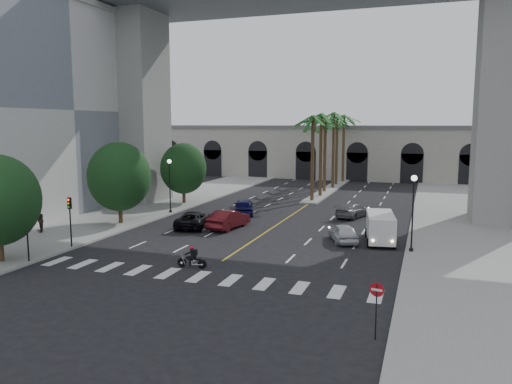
{
  "coord_description": "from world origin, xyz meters",
  "views": [
    {
      "loc": [
        12.21,
        -26.68,
        8.73
      ],
      "look_at": [
        0.92,
        6.0,
        4.0
      ],
      "focal_mm": 35.0,
      "sensor_mm": 36.0,
      "label": 1
    }
  ],
  "objects_px": {
    "car_c": "(194,219)",
    "cargo_van": "(380,227)",
    "motorcycle_rider": "(193,258)",
    "pedestrian_b": "(39,220)",
    "lamp_post_left_far": "(170,181)",
    "car_d": "(353,210)",
    "car_a": "(343,233)",
    "lamp_post_right": "(413,207)",
    "traffic_signal_far": "(70,214)",
    "car_b": "(229,219)",
    "car_e": "(244,207)",
    "traffic_signal_near": "(27,224)",
    "do_not_enter_sign": "(377,298)"
  },
  "relations": [
    {
      "from": "car_c",
      "to": "cargo_van",
      "type": "xyz_separation_m",
      "value": [
        15.48,
        -0.36,
        0.5
      ]
    },
    {
      "from": "motorcycle_rider",
      "to": "pedestrian_b",
      "type": "distance_m",
      "value": 16.41
    },
    {
      "from": "lamp_post_left_far",
      "to": "car_d",
      "type": "xyz_separation_m",
      "value": [
        17.13,
        4.0,
        -2.55
      ]
    },
    {
      "from": "car_a",
      "to": "cargo_van",
      "type": "distance_m",
      "value": 2.77
    },
    {
      "from": "lamp_post_right",
      "to": "motorcycle_rider",
      "type": "height_order",
      "value": "lamp_post_right"
    },
    {
      "from": "motorcycle_rider",
      "to": "car_a",
      "type": "distance_m",
      "value": 12.41
    },
    {
      "from": "lamp_post_left_far",
      "to": "traffic_signal_far",
      "type": "bearing_deg",
      "value": -89.6
    },
    {
      "from": "lamp_post_right",
      "to": "car_b",
      "type": "xyz_separation_m",
      "value": [
        -14.82,
        3.49,
        -2.43
      ]
    },
    {
      "from": "lamp_post_right",
      "to": "car_d",
      "type": "relative_size",
      "value": 1.16
    },
    {
      "from": "motorcycle_rider",
      "to": "car_b",
      "type": "bearing_deg",
      "value": 98.78
    },
    {
      "from": "car_e",
      "to": "cargo_van",
      "type": "relative_size",
      "value": 0.87
    },
    {
      "from": "traffic_signal_near",
      "to": "car_d",
      "type": "distance_m",
      "value": 28.28
    },
    {
      "from": "traffic_signal_far",
      "to": "do_not_enter_sign",
      "type": "relative_size",
      "value": 1.52
    },
    {
      "from": "lamp_post_left_far",
      "to": "motorcycle_rider",
      "type": "bearing_deg",
      "value": -57.22
    },
    {
      "from": "car_e",
      "to": "car_c",
      "type": "bearing_deg",
      "value": 54.13
    },
    {
      "from": "car_d",
      "to": "car_b",
      "type": "bearing_deg",
      "value": 60.76
    },
    {
      "from": "car_a",
      "to": "car_c",
      "type": "distance_m",
      "value": 12.89
    },
    {
      "from": "traffic_signal_far",
      "to": "do_not_enter_sign",
      "type": "xyz_separation_m",
      "value": [
        21.8,
        -8.31,
        -0.76
      ]
    },
    {
      "from": "traffic_signal_near",
      "to": "pedestrian_b",
      "type": "xyz_separation_m",
      "value": [
        -5.56,
        7.01,
        -1.39
      ]
    },
    {
      "from": "car_b",
      "to": "cargo_van",
      "type": "relative_size",
      "value": 0.91
    },
    {
      "from": "car_c",
      "to": "pedestrian_b",
      "type": "xyz_separation_m",
      "value": [
        -10.49,
        -6.38,
        0.43
      ]
    },
    {
      "from": "lamp_post_left_far",
      "to": "motorcycle_rider",
      "type": "height_order",
      "value": "lamp_post_left_far"
    },
    {
      "from": "car_a",
      "to": "pedestrian_b",
      "type": "bearing_deg",
      "value": -9.57
    },
    {
      "from": "pedestrian_b",
      "to": "do_not_enter_sign",
      "type": "xyz_separation_m",
      "value": [
        27.36,
        -11.32,
        0.63
      ]
    },
    {
      "from": "pedestrian_b",
      "to": "traffic_signal_far",
      "type": "bearing_deg",
      "value": 9.95
    },
    {
      "from": "traffic_signal_far",
      "to": "car_b",
      "type": "relative_size",
      "value": 0.76
    },
    {
      "from": "lamp_post_left_far",
      "to": "traffic_signal_far",
      "type": "xyz_separation_m",
      "value": [
        0.1,
        -14.5,
        -0.71
      ]
    },
    {
      "from": "traffic_signal_far",
      "to": "car_a",
      "type": "distance_m",
      "value": 19.71
    },
    {
      "from": "traffic_signal_far",
      "to": "car_b",
      "type": "distance_m",
      "value": 12.84
    },
    {
      "from": "lamp_post_left_far",
      "to": "car_a",
      "type": "relative_size",
      "value": 1.32
    },
    {
      "from": "car_e",
      "to": "do_not_enter_sign",
      "type": "bearing_deg",
      "value": 100.78
    },
    {
      "from": "car_e",
      "to": "lamp_post_left_far",
      "type": "bearing_deg",
      "value": -5.52
    },
    {
      "from": "lamp_post_left_far",
      "to": "car_a",
      "type": "distance_m",
      "value": 19.07
    },
    {
      "from": "traffic_signal_near",
      "to": "pedestrian_b",
      "type": "height_order",
      "value": "traffic_signal_near"
    },
    {
      "from": "car_d",
      "to": "lamp_post_left_far",
      "type": "bearing_deg",
      "value": 31.01
    },
    {
      "from": "motorcycle_rider",
      "to": "lamp_post_left_far",
      "type": "bearing_deg",
      "value": 120.11
    },
    {
      "from": "car_a",
      "to": "pedestrian_b",
      "type": "relative_size",
      "value": 2.09
    },
    {
      "from": "car_e",
      "to": "traffic_signal_far",
      "type": "bearing_deg",
      "value": 46.83
    },
    {
      "from": "traffic_signal_near",
      "to": "cargo_van",
      "type": "relative_size",
      "value": 0.69
    },
    {
      "from": "pedestrian_b",
      "to": "do_not_enter_sign",
      "type": "distance_m",
      "value": 29.62
    },
    {
      "from": "car_c",
      "to": "do_not_enter_sign",
      "type": "xyz_separation_m",
      "value": [
        16.87,
        -17.69,
        1.05
      ]
    },
    {
      "from": "motorcycle_rider",
      "to": "traffic_signal_near",
      "type": "bearing_deg",
      "value": -168.94
    },
    {
      "from": "lamp_post_right",
      "to": "traffic_signal_near",
      "type": "bearing_deg",
      "value": -155.18
    },
    {
      "from": "car_b",
      "to": "do_not_enter_sign",
      "type": "bearing_deg",
      "value": 135.42
    },
    {
      "from": "traffic_signal_near",
      "to": "car_a",
      "type": "height_order",
      "value": "traffic_signal_near"
    },
    {
      "from": "lamp_post_right",
      "to": "traffic_signal_near",
      "type": "xyz_separation_m",
      "value": [
        -22.7,
        -10.5,
        -0.71
      ]
    },
    {
      "from": "car_c",
      "to": "car_d",
      "type": "relative_size",
      "value": 1.09
    },
    {
      "from": "traffic_signal_far",
      "to": "do_not_enter_sign",
      "type": "distance_m",
      "value": 23.34
    },
    {
      "from": "traffic_signal_far",
      "to": "car_e",
      "type": "bearing_deg",
      "value": 67.27
    },
    {
      "from": "lamp_post_right",
      "to": "traffic_signal_near",
      "type": "height_order",
      "value": "lamp_post_right"
    }
  ]
}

